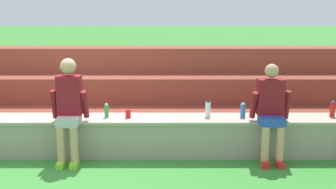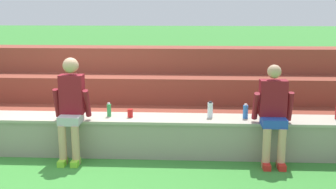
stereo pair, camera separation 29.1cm
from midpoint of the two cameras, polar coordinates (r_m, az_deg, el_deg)
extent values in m
plane|color=#388433|center=(6.32, -15.36, -8.57)|extent=(80.00, 80.00, 0.00)
cube|color=gray|center=(6.47, -14.88, -5.45)|extent=(9.51, 0.52, 0.56)
cube|color=#ABA28E|center=(6.40, -15.01, -3.19)|extent=(9.55, 0.56, 0.04)
cube|color=brown|center=(7.28, -13.14, -3.81)|extent=(13.32, 0.62, 0.46)
cube|color=brown|center=(7.81, -12.18, -0.93)|extent=(13.32, 0.62, 0.93)
cube|color=brown|center=(8.36, -11.34, 1.58)|extent=(13.32, 0.62, 1.39)
cylinder|color=tan|center=(6.01, -15.42, -6.84)|extent=(0.11, 0.11, 0.56)
cylinder|color=tan|center=(5.96, -13.72, -6.90)|extent=(0.11, 0.11, 0.56)
cube|color=#8CD833|center=(6.05, -15.39, -9.11)|extent=(0.10, 0.22, 0.08)
cube|color=#8CD833|center=(6.01, -13.70, -9.18)|extent=(0.10, 0.22, 0.08)
cube|color=#B2B2B7|center=(6.01, -14.41, -3.44)|extent=(0.30, 0.33, 0.12)
cube|color=maroon|center=(6.05, -14.29, -0.09)|extent=(0.33, 0.20, 0.56)
sphere|color=tan|center=(5.98, -14.49, 3.74)|extent=(0.22, 0.22, 0.22)
cylinder|color=maroon|center=(6.12, -16.23, -1.27)|extent=(0.08, 0.18, 0.43)
cylinder|color=maroon|center=(6.01, -12.29, -1.30)|extent=(0.08, 0.22, 0.42)
cylinder|color=tan|center=(5.93, 11.93, -6.92)|extent=(0.11, 0.11, 0.56)
cylinder|color=tan|center=(5.97, 13.85, -6.87)|extent=(0.11, 0.11, 0.56)
cube|color=red|center=(5.97, 11.91, -9.21)|extent=(0.10, 0.22, 0.08)
cube|color=red|center=(6.01, 13.82, -9.15)|extent=(0.10, 0.22, 0.08)
cube|color=#2347B2|center=(5.97, 12.78, -3.47)|extent=(0.33, 0.31, 0.12)
cube|color=maroon|center=(6.02, 12.66, -0.32)|extent=(0.37, 0.20, 0.50)
sphere|color=tan|center=(5.95, 12.82, 3.15)|extent=(0.19, 0.19, 0.19)
cylinder|color=maroon|center=(5.98, 10.46, -1.42)|extent=(0.08, 0.23, 0.42)
cylinder|color=maroon|center=(6.08, 14.80, -1.41)|extent=(0.08, 0.18, 0.43)
cylinder|color=silver|center=(6.19, 4.37, -2.07)|extent=(0.08, 0.08, 0.22)
cylinder|color=black|center=(6.16, 4.39, -0.98)|extent=(0.05, 0.05, 0.02)
cylinder|color=green|center=(6.25, -9.40, -2.23)|extent=(0.06, 0.06, 0.18)
cylinder|color=white|center=(6.22, -9.43, -1.31)|extent=(0.04, 0.04, 0.02)
cylinder|color=blue|center=(6.23, 9.08, -2.22)|extent=(0.07, 0.07, 0.19)
cylinder|color=white|center=(6.21, 9.11, -1.26)|extent=(0.04, 0.04, 0.02)
cylinder|color=red|center=(6.59, 20.52, -1.96)|extent=(0.08, 0.08, 0.21)
cylinder|color=blue|center=(6.57, 20.60, -0.96)|extent=(0.05, 0.05, 0.02)
cylinder|color=red|center=(6.18, -6.52, -2.61)|extent=(0.08, 0.08, 0.12)
camera|label=1|loc=(0.15, -91.37, -0.29)|focal=44.93mm
camera|label=2|loc=(0.15, 88.63, 0.29)|focal=44.93mm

